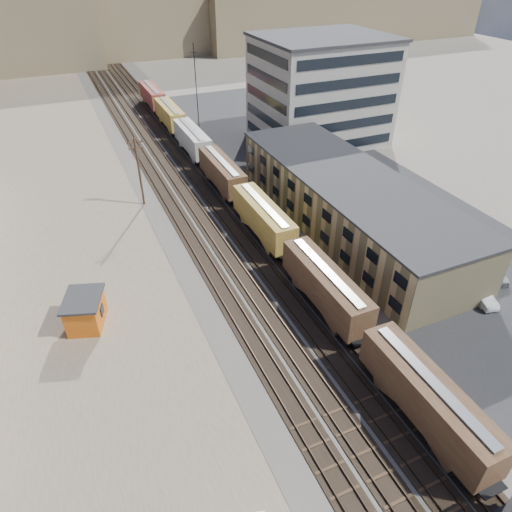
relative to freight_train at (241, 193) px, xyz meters
name	(u,v)px	position (x,y,z in m)	size (l,w,h in m)	color
ground	(356,404)	(-3.80, -34.59, -2.79)	(300.00, 300.00, 0.00)	#6B6356
ballast_bed	(185,173)	(-3.80, 15.41, -2.76)	(18.00, 200.00, 0.06)	#4C4742
dirt_yard	(63,227)	(-23.80, 5.41, -2.78)	(24.00, 180.00, 0.03)	#6C604A
asphalt_lot	(347,186)	(18.20, 0.41, -2.77)	(26.00, 120.00, 0.04)	#232326
rail_tracks	(182,173)	(-4.35, 15.41, -2.68)	(11.40, 200.00, 0.24)	black
freight_train	(241,193)	(0.00, 0.00, 0.00)	(3.00, 119.74, 4.46)	black
warehouse	(347,201)	(11.18, -9.59, 0.86)	(12.40, 40.40, 7.25)	tan
office_tower	(320,90)	(24.15, 20.36, 6.47)	(22.60, 18.60, 18.45)	#9E998E
utility_pole_north	(139,171)	(-12.30, 7.41, 2.50)	(2.20, 0.32, 10.00)	#382619
radio_mast	(197,98)	(2.20, 25.41, 6.33)	(1.20, 0.16, 18.00)	black
hills_north	(83,3)	(-3.63, 133.33, 11.31)	(265.00, 80.00, 32.00)	brown
maintenance_shed	(85,311)	(-22.97, -15.58, -1.08)	(4.82, 5.47, 3.36)	#D25D13
parked_car_white	(481,295)	(15.83, -28.76, -2.06)	(1.55, 4.44, 1.46)	white
parked_car_silver	(487,280)	(18.32, -27.12, -2.01)	(2.20, 5.40, 1.57)	#A7AAAF
parked_car_blue	(272,133)	(16.78, 24.93, -2.01)	(2.59, 5.62, 1.56)	navy
parked_car_far	(365,165)	(24.38, 4.79, -2.05)	(1.77, 4.39, 1.50)	silver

